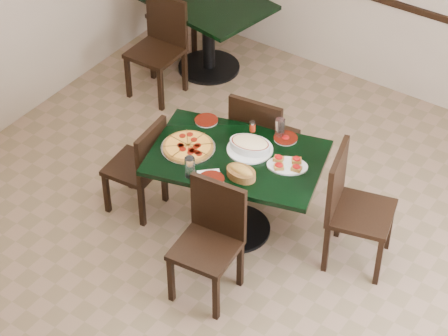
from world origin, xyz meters
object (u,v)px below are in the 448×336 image
Objects in this scene: chair_near at (211,234)px; lasagna_casserole at (250,145)px; main_table at (237,175)px; chair_left at (142,164)px; back_chair_left at (175,15)px; back_chair_near at (161,41)px; bread_basket at (241,172)px; chair_far at (261,137)px; pepperoni_pizza at (188,147)px; chair_right at (350,202)px; bruschetta_platter at (287,164)px; back_table at (208,22)px.

lasagna_casserole is (-0.13, 0.69, 0.29)m from chair_near.
chair_left is (-0.74, -0.20, -0.10)m from main_table.
chair_left is 2.30m from back_chair_left.
bread_basket is (1.81, -1.40, 0.26)m from back_chair_near.
chair_far is 2.19m from back_chair_left.
pepperoni_pizza is at bearing 58.10° from back_chair_left.
chair_right is at bearing -22.61° from back_chair_near.
chair_left is at bearing 179.96° from main_table.
main_table is 0.43m from bruschetta_platter.
lasagna_casserole reaches higher than main_table.
back_chair_left is at bearing 121.49° from main_table.
main_table is at bearing 99.92° from chair_left.
back_table is 2.10m from chair_left.
chair_near is at bearing -40.75° from pepperoni_pizza.
chair_right reaches higher than lasagna_casserole.
chair_near is at bearing -91.11° from lasagna_casserole.
bruschetta_platter reaches higher than back_table.
bruschetta_platter is (1.86, -1.65, 0.25)m from back_table.
lasagna_casserole is at bearing 106.36° from chair_left.
chair_right is 2.67m from back_chair_near.
chair_right is 1.20× the size of back_chair_left.
back_chair_left is at bearing -42.71° from chair_far.
pepperoni_pizza is 1.14× the size of bruschetta_platter.
chair_far is at bearing 114.95° from bruschetta_platter.
chair_left is at bearing 90.88° from chair_right.
pepperoni_pizza is (1.31, -1.35, 0.24)m from back_chair_near.
chair_far reaches higher than bruschetta_platter.
chair_far is 1.00× the size of back_chair_near.
back_chair_left reaches higher than main_table.
back_chair_left is at bearing 138.59° from bread_basket.
chair_right reaches higher than chair_near.
lasagna_casserole reaches higher than chair_left.
lasagna_casserole is (0.39, 0.24, 0.03)m from pepperoni_pizza.
bruschetta_platter is (2.02, -1.12, 0.25)m from back_chair_near.
pepperoni_pizza reaches higher than main_table.
chair_left is at bearing -169.75° from pepperoni_pizza.
chair_near is 0.99m from chair_left.
chair_right is at bearing -3.21° from lasagna_casserole.
back_table is 1.36× the size of chair_near.
bread_basket reaches higher than bruschetta_platter.
back_table is 2.55m from bread_basket.
back_chair_near reaches higher than bread_basket.
main_table is 0.86m from chair_right.
pepperoni_pizza is 0.75m from bruschetta_platter.
back_table is 0.43m from back_chair_left.
back_chair_near is 2.32m from bruschetta_platter.
lasagna_casserole reaches higher than bruschetta_platter.
back_chair_near reaches higher than chair_near.
back_chair_left is 2.85m from bruschetta_platter.
pepperoni_pizza reaches higher than back_table.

